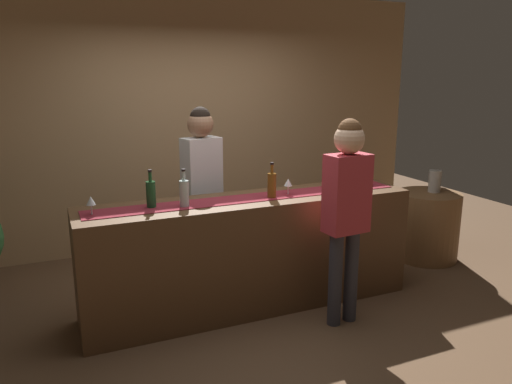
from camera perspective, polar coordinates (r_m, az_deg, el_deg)
ground_plane at (r=4.49m, az=-0.65°, el=-12.83°), size 10.00×10.00×0.00m
back_wall at (r=5.85m, az=-8.00°, el=8.05°), size 6.00×0.12×2.90m
bar_counter at (r=4.30m, az=-0.67°, el=-7.02°), size 2.86×0.60×0.97m
counter_runner_cloth at (r=4.15m, az=-0.69°, el=-0.70°), size 2.71×0.28×0.01m
wine_bottle_green at (r=3.92m, az=-12.01°, el=-0.19°), size 0.07×0.07×0.30m
wine_bottle_clear at (r=3.91m, az=-8.28°, el=-0.09°), size 0.07×0.07×0.30m
wine_bottle_amber at (r=4.15m, az=1.83°, el=0.84°), size 0.07×0.07×0.30m
wine_glass_near_customer at (r=4.49m, az=9.87°, el=1.53°), size 0.07×0.07×0.14m
wine_glass_mid_counter at (r=3.84m, az=-18.49°, el=-1.02°), size 0.07×0.07×0.14m
wine_glass_far_end at (r=4.26m, az=3.73°, el=1.06°), size 0.07×0.07×0.14m
bartender at (r=4.59m, az=-6.26°, el=1.64°), size 0.38×0.27×1.70m
customer_sipping at (r=3.91m, az=10.39°, el=-1.04°), size 0.36×0.23×1.67m
round_side_table at (r=5.74m, az=19.08°, el=-3.68°), size 0.68×0.68×0.74m
vase_on_side_table at (r=5.68m, az=19.90°, el=1.18°), size 0.13×0.13×0.24m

